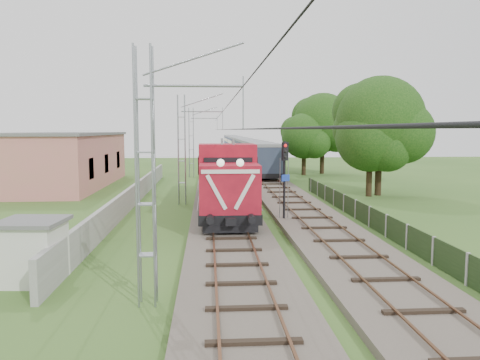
{
  "coord_description": "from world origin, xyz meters",
  "views": [
    {
      "loc": [
        -1.08,
        -22.4,
        5.48
      ],
      "look_at": [
        1.0,
        8.01,
        2.2
      ],
      "focal_mm": 35.0,
      "sensor_mm": 36.0,
      "label": 1
    }
  ],
  "objects": [
    {
      "name": "tree_c",
      "position": [
        10.63,
        33.69,
        4.67
      ],
      "size": [
        5.78,
        5.51,
        7.49
      ],
      "color": "#392C17",
      "rests_on": "ground"
    },
    {
      "name": "station_building",
      "position": [
        -15.0,
        24.0,
        2.63
      ],
      "size": [
        8.4,
        20.4,
        5.22
      ],
      "color": "tan",
      "rests_on": "ground"
    },
    {
      "name": "track_main",
      "position": [
        0.0,
        7.0,
        0.18
      ],
      "size": [
        4.2,
        70.0,
        0.45
      ],
      "color": "#6B6054",
      "rests_on": "ground"
    },
    {
      "name": "boundary_wall",
      "position": [
        -6.5,
        12.0,
        0.75
      ],
      "size": [
        0.25,
        40.0,
        1.5
      ],
      "primitive_type": "cube",
      "color": "#9E9E99",
      "rests_on": "ground"
    },
    {
      "name": "tree_a",
      "position": [
        12.24,
        15.1,
        4.79
      ],
      "size": [
        5.93,
        5.65,
        7.69
      ],
      "color": "#392C17",
      "rests_on": "ground"
    },
    {
      "name": "ground",
      "position": [
        0.0,
        0.0,
        0.0
      ],
      "size": [
        140.0,
        140.0,
        0.0
      ],
      "primitive_type": "plane",
      "color": "#365B22",
      "rests_on": "ground"
    },
    {
      "name": "tree_d",
      "position": [
        13.25,
        35.1,
        6.26
      ],
      "size": [
        7.73,
        7.37,
        10.03
      ],
      "color": "#392C17",
      "rests_on": "ground"
    },
    {
      "name": "fence",
      "position": [
        8.0,
        3.0,
        0.6
      ],
      "size": [
        0.12,
        32.0,
        1.2
      ],
      "color": "black",
      "rests_on": "ground"
    },
    {
      "name": "signal_post",
      "position": [
        3.36,
        4.39,
        3.31
      ],
      "size": [
        0.51,
        0.41,
        4.82
      ],
      "color": "black",
      "rests_on": "ground"
    },
    {
      "name": "catenary",
      "position": [
        -2.95,
        12.0,
        4.05
      ],
      "size": [
        3.31,
        70.0,
        8.0
      ],
      "color": "gray",
      "rests_on": "ground"
    },
    {
      "name": "coach_rake",
      "position": [
        5.0,
        67.63,
        2.46
      ],
      "size": [
        2.95,
        88.13,
        3.41
      ],
      "color": "black",
      "rests_on": "ground"
    },
    {
      "name": "track_side",
      "position": [
        5.0,
        20.0,
        0.18
      ],
      "size": [
        4.2,
        80.0,
        0.45
      ],
      "color": "#6B6054",
      "rests_on": "ground"
    },
    {
      "name": "tree_b",
      "position": [
        13.25,
        15.67,
        6.18
      ],
      "size": [
        7.64,
        7.28,
        9.91
      ],
      "color": "#392C17",
      "rests_on": "ground"
    },
    {
      "name": "relay_hut",
      "position": [
        -7.4,
        -5.51,
        1.16
      ],
      "size": [
        2.39,
        2.39,
        2.29
      ],
      "color": "silver",
      "rests_on": "ground"
    },
    {
      "name": "locomotive",
      "position": [
        0.0,
        9.03,
        2.34
      ],
      "size": [
        3.17,
        18.1,
        4.6
      ],
      "color": "black",
      "rests_on": "ground"
    }
  ]
}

